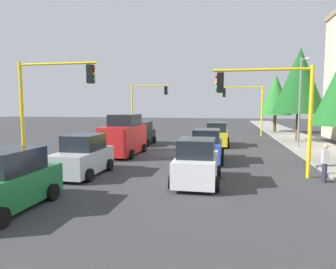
{
  "coord_description": "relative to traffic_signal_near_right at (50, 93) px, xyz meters",
  "views": [
    {
      "loc": [
        21.03,
        3.7,
        3.4
      ],
      "look_at": [
        -1.32,
        -0.64,
        1.2
      ],
      "focal_mm": 32.44,
      "sensor_mm": 36.0,
      "label": 1
    }
  ],
  "objects": [
    {
      "name": "ground_plane",
      "position": [
        -6.0,
        5.71,
        -4.07
      ],
      "size": [
        120.0,
        120.0,
        0.0
      ],
      "primitive_type": "plane",
      "color": "#353538"
    },
    {
      "name": "sidewalk_kerb",
      "position": [
        -11.0,
        16.21,
        -4.0
      ],
      "size": [
        80.0,
        4.0,
        0.15
      ],
      "primitive_type": "cube",
      "color": "gray",
      "rests_on": "ground"
    },
    {
      "name": "lane_arrow_near",
      "position": [
        5.51,
        2.71,
        -4.07
      ],
      "size": [
        2.4,
        1.1,
        1.1
      ],
      "color": "silver",
      "rests_on": "ground"
    },
    {
      "name": "traffic_signal_near_right",
      "position": [
        0.0,
        0.0,
        0.0
      ],
      "size": [
        0.36,
        4.59,
        5.76
      ],
      "color": "yellow",
      "rests_on": "ground"
    },
    {
      "name": "traffic_signal_far_left",
      "position": [
        -20.0,
        11.39,
        -0.15
      ],
      "size": [
        0.36,
        4.59,
        5.54
      ],
      "color": "yellow",
      "rests_on": "ground"
    },
    {
      "name": "traffic_signal_near_left",
      "position": [
        -0.0,
        11.33,
        -0.36
      ],
      "size": [
        0.36,
        4.59,
        5.22
      ],
      "color": "yellow",
      "rests_on": "ground"
    },
    {
      "name": "traffic_signal_far_right",
      "position": [
        -20.0,
        -0.01,
        0.05
      ],
      "size": [
        0.36,
        4.59,
        5.84
      ],
      "color": "yellow",
      "rests_on": "ground"
    },
    {
      "name": "street_lamp_curbside",
      "position": [
        -9.61,
        14.91,
        0.28
      ],
      "size": [
        2.15,
        0.28,
        7.0
      ],
      "color": "slate",
      "rests_on": "ground"
    },
    {
      "name": "tree_roadside_mid",
      "position": [
        -14.0,
        15.71,
        1.49
      ],
      "size": [
        4.62,
        4.62,
        8.47
      ],
      "color": "brown",
      "rests_on": "ground"
    },
    {
      "name": "tree_roadside_far",
      "position": [
        -24.0,
        15.21,
        0.57
      ],
      "size": [
        3.89,
        3.89,
        7.08
      ],
      "color": "brown",
      "rests_on": "ground"
    },
    {
      "name": "delivery_van_red",
      "position": [
        -4.72,
        2.51,
        -2.79
      ],
      "size": [
        4.8,
        2.22,
        2.77
      ],
      "color": "red",
      "rests_on": "ground"
    },
    {
      "name": "car_silver",
      "position": [
        1.45,
        2.53,
        -3.18
      ],
      "size": [
        3.88,
        2.02,
        1.98
      ],
      "color": "#B2B5BA",
      "rests_on": "ground"
    },
    {
      "name": "car_yellow",
      "position": [
        -10.59,
        8.61,
        -3.17
      ],
      "size": [
        4.05,
        2.09,
        1.98
      ],
      "color": "yellow",
      "rests_on": "ground"
    },
    {
      "name": "car_blue",
      "position": [
        -3.34,
        8.25,
        -3.17
      ],
      "size": [
        4.19,
        2.04,
        1.98
      ],
      "color": "blue",
      "rests_on": "ground"
    },
    {
      "name": "car_green",
      "position": [
        6.62,
        2.43,
        -3.17
      ],
      "size": [
        4.15,
        1.99,
        1.98
      ],
      "color": "#1E7238",
      "rests_on": "ground"
    },
    {
      "name": "car_black",
      "position": [
        -10.23,
        2.14,
        -3.18
      ],
      "size": [
        3.84,
        1.99,
        1.98
      ],
      "color": "black",
      "rests_on": "ground"
    },
    {
      "name": "car_white",
      "position": [
        2.07,
        8.16,
        -3.18
      ],
      "size": [
        3.76,
        2.02,
        1.98
      ],
      "color": "white",
      "rests_on": "ground"
    },
    {
      "name": "pedestrian_crossing",
      "position": [
        0.75,
        13.69,
        -3.16
      ],
      "size": [
        0.4,
        0.24,
        1.7
      ],
      "color": "#262638",
      "rests_on": "ground"
    }
  ]
}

